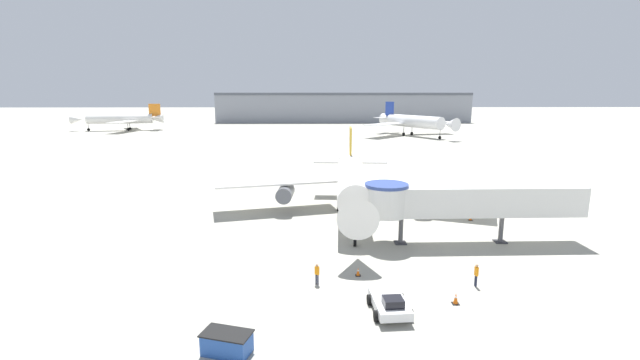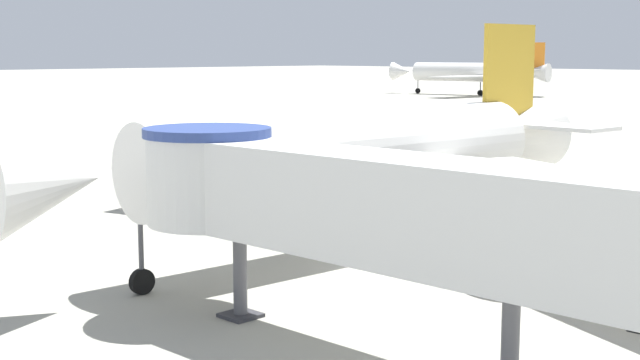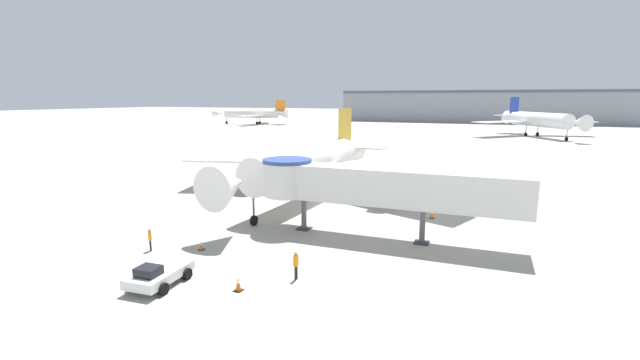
% 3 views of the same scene
% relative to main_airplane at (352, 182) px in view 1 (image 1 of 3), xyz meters
% --- Properties ---
extents(ground_plane, '(800.00, 800.00, 0.00)m').
position_rel_main_airplane_xyz_m(ground_plane, '(2.68, -1.40, -4.07)').
color(ground_plane, '#9E9B8E').
extents(main_airplane, '(34.00, 28.86, 9.63)m').
position_rel_main_airplane_xyz_m(main_airplane, '(0.00, 0.00, 0.00)').
color(main_airplane, white).
rests_on(main_airplane, ground_plane).
extents(jet_bridge, '(20.87, 4.09, 5.91)m').
position_rel_main_airplane_xyz_m(jet_bridge, '(9.26, -9.76, 0.16)').
color(jet_bridge, silver).
rests_on(jet_bridge, ground_plane).
extents(pushback_tug_white, '(2.67, 4.14, 1.45)m').
position_rel_main_airplane_xyz_m(pushback_tug_white, '(0.35, -23.09, -3.40)').
color(pushback_tug_white, silver).
rests_on(pushback_tug_white, ground_plane).
extents(service_container_blue, '(3.06, 2.23, 1.26)m').
position_rel_main_airplane_xyz_m(service_container_blue, '(-9.50, -27.38, -3.44)').
color(service_container_blue, '#234C9E').
rests_on(service_container_blue, ground_plane).
extents(traffic_cone_near_nose, '(0.41, 0.41, 0.69)m').
position_rel_main_airplane_xyz_m(traffic_cone_near_nose, '(-1.10, -17.22, -3.75)').
color(traffic_cone_near_nose, black).
rests_on(traffic_cone_near_nose, ground_plane).
extents(traffic_cone_starboard_wing, '(0.47, 0.47, 0.78)m').
position_rel_main_airplane_xyz_m(traffic_cone_starboard_wing, '(13.35, -2.40, -3.70)').
color(traffic_cone_starboard_wing, black).
rests_on(traffic_cone_starboard_wing, ground_plane).
extents(traffic_cone_apron_front, '(0.49, 0.49, 0.81)m').
position_rel_main_airplane_xyz_m(traffic_cone_apron_front, '(5.12, -21.98, -3.69)').
color(traffic_cone_apron_front, black).
rests_on(traffic_cone_apron_front, ground_plane).
extents(ground_crew_marshaller, '(0.24, 0.35, 1.79)m').
position_rel_main_airplane_xyz_m(ground_crew_marshaller, '(7.52, -19.30, -3.04)').
color(ground_crew_marshaller, '#1E2338').
rests_on(ground_crew_marshaller, ground_plane).
extents(ground_crew_wing_walker, '(0.37, 0.34, 1.68)m').
position_rel_main_airplane_xyz_m(ground_crew_wing_walker, '(-4.38, -18.75, -3.11)').
color(ground_crew_wing_walker, '#1E2338').
rests_on(ground_crew_wing_walker, ground_plane).
extents(background_jet_blue_tail, '(33.76, 33.15, 11.29)m').
position_rel_main_airplane_xyz_m(background_jet_blue_tail, '(29.52, 95.76, 0.86)').
color(background_jet_blue_tail, white).
rests_on(background_jet_blue_tail, ground_plane).
extents(background_jet_orange_tail, '(33.58, 31.25, 10.24)m').
position_rel_main_airplane_xyz_m(background_jet_orange_tail, '(-78.31, 119.76, 0.43)').
color(background_jet_orange_tail, white).
rests_on(background_jet_orange_tail, ground_plane).
extents(terminal_building, '(124.51, 28.19, 14.51)m').
position_rel_main_airplane_xyz_m(terminal_building, '(11.06, 173.60, 3.19)').
color(terminal_building, gray).
rests_on(terminal_building, ground_plane).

